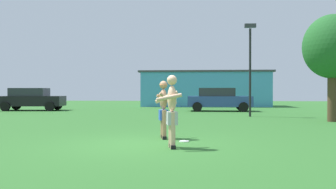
{
  "coord_description": "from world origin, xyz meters",
  "views": [
    {
      "loc": [
        1.34,
        -8.71,
        1.36
      ],
      "look_at": [
        0.56,
        0.59,
        1.27
      ],
      "focal_mm": 37.09,
      "sensor_mm": 36.0,
      "label": 1
    }
  ],
  "objects": [
    {
      "name": "frisbee",
      "position": [
        1.0,
        0.58,
        0.01
      ],
      "size": [
        0.26,
        0.26,
        0.03
      ],
      "primitive_type": "cylinder",
      "color": "white",
      "rests_on": "ground_plane"
    },
    {
      "name": "lamp_post",
      "position": [
        4.17,
        10.13,
        3.1
      ],
      "size": [
        0.6,
        0.24,
        4.96
      ],
      "color": "black",
      "rests_on": "ground_plane"
    },
    {
      "name": "car_black_near_post",
      "position": [
        -10.31,
        14.86,
        0.82
      ],
      "size": [
        4.46,
        2.38,
        1.58
      ],
      "color": "black",
      "rests_on": "ground_plane"
    },
    {
      "name": "tree_left_field",
      "position": [
        7.34,
        7.29,
        3.31
      ],
      "size": [
        2.54,
        2.54,
        4.78
      ],
      "color": "#4C3823",
      "rests_on": "ground_plane"
    },
    {
      "name": "player_in_gray",
      "position": [
        0.74,
        -0.45,
        0.92
      ],
      "size": [
        0.69,
        0.71,
        1.74
      ],
      "color": "black",
      "rests_on": "ground_plane"
    },
    {
      "name": "outbuilding_behind_lot",
      "position": [
        2.07,
        23.2,
        1.59
      ],
      "size": [
        11.69,
        4.55,
        3.17
      ],
      "color": "#4C9ED1",
      "rests_on": "ground_plane"
    },
    {
      "name": "player_with_cap",
      "position": [
        0.39,
        1.18,
        0.91
      ],
      "size": [
        0.64,
        0.75,
        1.66
      ],
      "color": "black",
      "rests_on": "ground_plane"
    },
    {
      "name": "ground_plane",
      "position": [
        0.0,
        0.0,
        0.0
      ],
      "size": [
        80.0,
        80.0,
        0.0
      ],
      "primitive_type": "plane",
      "color": "#2D6628"
    },
    {
      "name": "car_blue_mid_lot",
      "position": [
        2.83,
        15.17,
        0.82
      ],
      "size": [
        4.33,
        2.08,
        1.58
      ],
      "color": "#2D478C",
      "rests_on": "ground_plane"
    }
  ]
}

